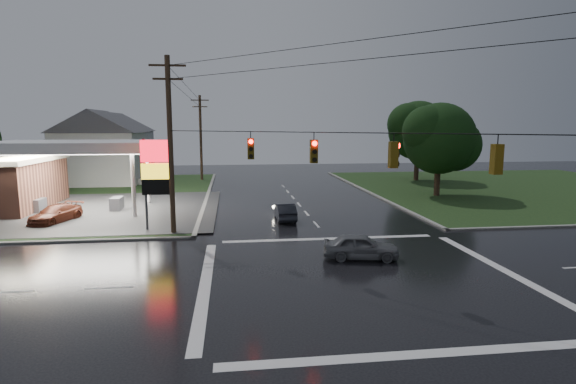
{
  "coord_description": "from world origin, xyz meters",
  "views": [
    {
      "loc": [
        -5.78,
        -19.02,
        6.81
      ],
      "look_at": [
        -2.55,
        6.46,
        3.0
      ],
      "focal_mm": 28.0,
      "sensor_mm": 36.0,
      "label": 1
    }
  ],
  "objects": [
    {
      "name": "ground",
      "position": [
        0.0,
        0.0,
        0.0
      ],
      "size": [
        120.0,
        120.0,
        0.0
      ],
      "primitive_type": "plane",
      "color": "black",
      "rests_on": "ground"
    },
    {
      "name": "grass_nw",
      "position": [
        -26.0,
        26.0,
        0.04
      ],
      "size": [
        36.0,
        36.0,
        0.08
      ],
      "primitive_type": "cube",
      "color": "#183216",
      "rests_on": "ground"
    },
    {
      "name": "grass_ne",
      "position": [
        26.0,
        26.0,
        0.04
      ],
      "size": [
        36.0,
        36.0,
        0.08
      ],
      "primitive_type": "cube",
      "color": "#183216",
      "rests_on": "ground"
    },
    {
      "name": "pylon_sign",
      "position": [
        -10.5,
        10.5,
        4.01
      ],
      "size": [
        2.0,
        0.35,
        6.0
      ],
      "color": "#59595E",
      "rests_on": "ground"
    },
    {
      "name": "utility_pole_nw",
      "position": [
        -9.5,
        9.5,
        5.72
      ],
      "size": [
        2.2,
        0.32,
        11.0
      ],
      "color": "#382619",
      "rests_on": "ground"
    },
    {
      "name": "utility_pole_n",
      "position": [
        -9.5,
        38.0,
        5.47
      ],
      "size": [
        2.2,
        0.32,
        10.5
      ],
      "color": "#382619",
      "rests_on": "ground"
    },
    {
      "name": "traffic_signals",
      "position": [
        0.02,
        -0.02,
        6.48
      ],
      "size": [
        26.87,
        26.87,
        1.47
      ],
      "color": "black",
      "rests_on": "ground"
    },
    {
      "name": "house_near",
      "position": [
        -20.95,
        36.0,
        4.41
      ],
      "size": [
        11.05,
        8.48,
        8.6
      ],
      "color": "silver",
      "rests_on": "ground"
    },
    {
      "name": "house_far",
      "position": [
        -21.95,
        48.0,
        4.41
      ],
      "size": [
        11.05,
        8.48,
        8.6
      ],
      "color": "silver",
      "rests_on": "ground"
    },
    {
      "name": "tree_ne_near",
      "position": [
        14.14,
        21.99,
        5.56
      ],
      "size": [
        7.99,
        6.8,
        8.98
      ],
      "color": "black",
      "rests_on": "ground"
    },
    {
      "name": "tree_ne_far",
      "position": [
        17.15,
        33.99,
        6.18
      ],
      "size": [
        8.46,
        7.2,
        9.8
      ],
      "color": "black",
      "rests_on": "ground"
    },
    {
      "name": "car_north",
      "position": [
        -1.98,
        12.79,
        0.62
      ],
      "size": [
        1.34,
        3.79,
        1.25
      ],
      "primitive_type": "imported",
      "rotation": [
        0.0,
        0.0,
        3.15
      ],
      "color": "black",
      "rests_on": "ground"
    },
    {
      "name": "car_crossing",
      "position": [
        0.75,
        2.73,
        0.66
      ],
      "size": [
        4.09,
        2.26,
        1.32
      ],
      "primitive_type": "imported",
      "rotation": [
        0.0,
        0.0,
        1.38
      ],
      "color": "slate",
      "rests_on": "ground"
    },
    {
      "name": "car_pump",
      "position": [
        -18.21,
        14.0,
        0.62
      ],
      "size": [
        3.1,
        4.63,
        1.25
      ],
      "primitive_type": "imported",
      "rotation": [
        0.0,
        0.0,
        -0.35
      ],
      "color": "#5F2515",
      "rests_on": "ground"
    }
  ]
}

